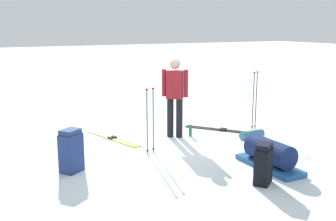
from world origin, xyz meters
The scene contains 11 objects.
ground_plane centered at (0.00, 0.00, 0.00)m, with size 80.00×80.00×0.00m, color white.
skier_standing centered at (-0.38, -0.41, 0.95)m, with size 0.45×0.40×1.70m.
ski_pair_near centered at (-1.62, -0.37, 0.01)m, with size 1.25×1.56×0.05m.
ski_pair_far centered at (0.88, -0.90, 0.01)m, with size 0.64×1.72×0.05m.
backpack_large_dark centered at (2.16, 0.69, 0.36)m, with size 0.43×0.41×0.72m.
backpack_bright centered at (-0.30, 2.57, 0.31)m, with size 0.40×0.37×0.64m.
ski_poles_planted_near centered at (-2.35, -0.17, 0.75)m, with size 0.19×0.10×1.35m.
ski_poles_planted_far centered at (0.57, 0.38, 0.70)m, with size 0.22×0.11×1.25m.
gear_sled centered at (-0.87, 2.06, 0.22)m, with size 0.46×1.31×0.49m.
sleeping_mat_rolled centered at (-1.77, 0.48, 0.09)m, with size 0.18×0.18×0.55m, color teal.
thermos_bottle centered at (-0.71, -0.30, 0.13)m, with size 0.07×0.07×0.26m, color #236A31.
Camera 1 is at (3.73, 7.14, 2.39)m, focal length 43.75 mm.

